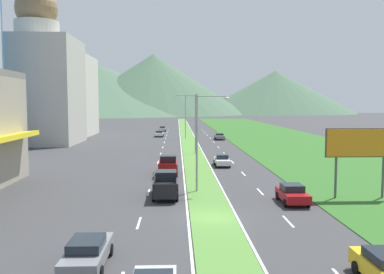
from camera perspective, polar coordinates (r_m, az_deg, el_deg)
name	(u,v)px	position (r m, az deg, el deg)	size (l,w,h in m)	color
ground_plane	(213,218)	(29.63, 2.88, -11.13)	(600.00, 600.00, 0.00)	#38383A
grass_median	(189,140)	(88.79, -0.48, -0.46)	(3.20, 240.00, 0.06)	#518438
grass_verge_right	(283,140)	(91.71, 12.50, -0.41)	(24.00, 240.00, 0.06)	#2D6023
lane_dash_left_2	(139,223)	(28.63, -7.37, -11.72)	(0.16, 2.80, 0.01)	silver
lane_dash_left_3	(149,192)	(37.79, -6.05, -7.65)	(0.16, 2.80, 0.01)	silver
lane_dash_left_4	(154,174)	(47.07, -5.25, -5.18)	(0.16, 2.80, 0.01)	silver
lane_dash_left_5	(158,162)	(56.42, -4.73, -3.52)	(0.16, 2.80, 0.01)	silver
lane_dash_left_6	(161,154)	(65.80, -4.35, -2.33)	(0.16, 2.80, 0.01)	silver
lane_dash_left_7	(163,147)	(75.21, -4.07, -1.44)	(0.16, 2.80, 0.01)	silver
lane_dash_left_8	(164,142)	(84.63, -3.85, -0.75)	(0.16, 2.80, 0.01)	silver
lane_dash_left_9	(166,138)	(94.06, -3.68, -0.19)	(0.16, 2.80, 0.01)	silver
lane_dash_left_10	(167,135)	(103.50, -3.54, 0.26)	(0.16, 2.80, 0.01)	silver
lane_dash_left_11	(167,132)	(112.95, -3.42, 0.64)	(0.16, 2.80, 0.01)	silver
lane_dash_left_12	(168,130)	(122.40, -3.32, 0.95)	(0.16, 2.80, 0.01)	silver
lane_dash_right_2	(288,221)	(29.51, 13.18, -11.31)	(0.16, 2.80, 0.01)	silver
lane_dash_right_3	(260,192)	(38.46, 9.43, -7.47)	(0.16, 2.80, 0.01)	silver
lane_dash_right_4	(243,174)	(47.61, 7.15, -5.08)	(0.16, 2.80, 0.01)	silver
lane_dash_right_5	(232,162)	(56.87, 5.61, -3.46)	(0.16, 2.80, 0.01)	silver
lane_dash_right_6	(224,153)	(66.19, 4.51, -2.29)	(0.16, 2.80, 0.01)	silver
lane_dash_right_7	(218,147)	(75.55, 3.69, -1.41)	(0.16, 2.80, 0.01)	silver
lane_dash_right_8	(214,142)	(84.93, 3.04, -0.72)	(0.16, 2.80, 0.01)	silver
lane_dash_right_9	(210,138)	(94.33, 2.53, -0.17)	(0.16, 2.80, 0.01)	silver
lane_dash_right_10	(207,135)	(103.75, 2.10, 0.28)	(0.16, 2.80, 0.01)	silver
lane_dash_right_11	(205,132)	(113.18, 1.75, 0.65)	(0.16, 2.80, 0.01)	silver
lane_dash_right_12	(202,130)	(122.61, 1.46, 0.97)	(0.16, 2.80, 0.01)	silver
edge_line_median_left	(180,140)	(88.76, -1.61, -0.48)	(0.16, 240.00, 0.01)	silver
edge_line_median_right	(197,140)	(88.86, 0.65, -0.47)	(0.16, 240.00, 0.01)	silver
domed_building	(39,81)	(87.48, -20.50, 7.27)	(15.23, 15.23, 30.47)	#B7B2A8
midrise_colored	(60,96)	(107.93, -17.83, 5.42)	(16.03, 16.03, 19.58)	beige
hill_far_left	(96,89)	(312.78, -13.10, 6.48)	(188.95, 188.95, 36.35)	#47664C
hill_far_center	(154,84)	(300.20, -5.35, 7.31)	(134.63, 134.63, 43.13)	#47664C
hill_far_right	(275,92)	(328.88, 11.47, 6.13)	(121.01, 121.01, 33.03)	#47664C
street_lamp_near	(201,136)	(37.21, 1.20, 0.18)	(3.06, 0.32, 8.87)	#99999E
street_lamp_mid	(193,119)	(65.13, 0.13, 2.46)	(3.53, 0.28, 9.46)	#99999E
street_lamp_far	(187,114)	(93.07, -0.76, 3.20)	(2.66, 0.41, 9.80)	#99999E
billboard_roadside	(361,146)	(37.37, 22.34, -1.12)	(6.02, 0.28, 5.99)	#4C4C51
car_0	(163,129)	(118.04, -4.09, 1.16)	(1.88, 4.40, 1.42)	#B2B2B7
car_1	(87,252)	(21.69, -14.29, -15.21)	(1.98, 4.77, 1.47)	slate
car_2	(292,194)	(34.56, 13.75, -7.64)	(2.04, 4.03, 1.52)	maroon
car_3	(159,134)	(98.70, -4.55, 0.47)	(2.01, 4.07, 1.47)	silver
car_4	(222,160)	(53.16, 4.16, -3.22)	(1.89, 4.37, 1.48)	silver
car_6	(220,136)	(91.09, 3.83, 0.10)	(2.04, 4.65, 1.40)	slate
pickup_truck_0	(168,166)	(46.92, -3.34, -3.99)	(2.18, 5.40, 2.00)	maroon
pickup_truck_1	(166,185)	(36.12, -3.64, -6.63)	(2.18, 5.40, 2.00)	black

